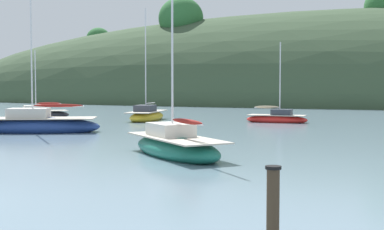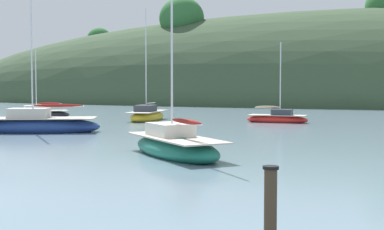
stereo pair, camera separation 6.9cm
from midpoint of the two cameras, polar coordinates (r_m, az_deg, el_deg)
name	(u,v)px [view 1 (the left image)]	position (r m, az deg, el deg)	size (l,w,h in m)	color
far_shoreline_hill	(326,104)	(86.03, 14.04, 1.19)	(150.00, 36.00, 32.33)	#384C33
sailboat_white_near	(277,118)	(42.85, 8.99, -0.35)	(4.91, 1.75, 6.49)	red
sailboat_red_portside	(175,146)	(22.41, -1.88, -3.32)	(6.41, 6.03, 8.86)	#196B56
sailboat_orange_cutter	(39,114)	(50.15, -16.04, 0.10)	(5.01, 5.22, 6.27)	#232328
sailboat_yellow_far	(38,125)	(34.84, -16.13, -1.04)	(7.96, 5.62, 9.81)	navy
sailboat_grey_yawl	(147,116)	(44.93, -4.87, -0.07)	(3.23, 6.69, 9.50)	gold
jetty_piling	(273,204)	(10.14, 8.42, -9.37)	(0.30, 0.30, 1.46)	#423323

